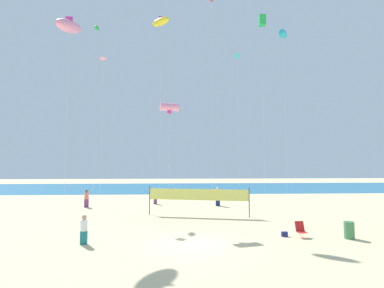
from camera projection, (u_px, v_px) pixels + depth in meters
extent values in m
plane|color=beige|center=(192.00, 244.00, 15.63)|extent=(120.00, 120.00, 0.00)
cube|color=#1E6B99|center=(182.00, 188.00, 49.54)|extent=(120.00, 20.00, 0.01)
cube|color=navy|center=(218.00, 202.00, 29.29)|extent=(0.41, 0.24, 0.85)
cylinder|color=#99B28C|center=(218.00, 194.00, 29.34)|extent=(0.43, 0.43, 0.70)
sphere|color=beige|center=(218.00, 189.00, 29.37)|extent=(0.31, 0.31, 0.31)
cube|color=#19727A|center=(84.00, 238.00, 15.68)|extent=(0.34, 0.20, 0.71)
cylinder|color=white|center=(84.00, 225.00, 15.72)|extent=(0.36, 0.36, 0.59)
sphere|color=tan|center=(84.00, 217.00, 15.75)|extent=(0.26, 0.26, 0.26)
cube|color=#7A3872|center=(155.00, 201.00, 30.54)|extent=(0.34, 0.20, 0.71)
cylinder|color=navy|center=(155.00, 194.00, 30.58)|extent=(0.36, 0.36, 0.59)
sphere|color=beige|center=(155.00, 190.00, 30.60)|extent=(0.26, 0.26, 0.26)
cube|color=#7A3872|center=(86.00, 203.00, 28.39)|extent=(0.38, 0.23, 0.78)
cylinder|color=#EA7260|center=(87.00, 196.00, 28.44)|extent=(0.39, 0.39, 0.65)
sphere|color=brown|center=(87.00, 191.00, 28.46)|extent=(0.29, 0.29, 0.29)
cube|color=red|center=(302.00, 232.00, 17.03)|extent=(0.52, 0.48, 0.03)
cube|color=red|center=(300.00, 226.00, 17.33)|extent=(0.52, 0.23, 0.57)
cylinder|color=silver|center=(303.00, 236.00, 16.87)|extent=(0.03, 0.03, 0.32)
cylinder|color=silver|center=(301.00, 234.00, 17.16)|extent=(0.03, 0.03, 0.32)
cylinder|color=#3F7F4C|center=(349.00, 230.00, 16.84)|extent=(0.56, 0.56, 0.97)
cylinder|color=#4C4C51|center=(150.00, 200.00, 24.56)|extent=(0.08, 0.08, 2.40)
cylinder|color=#4C4C51|center=(249.00, 202.00, 23.22)|extent=(0.08, 0.08, 2.40)
cube|color=#EAE566|center=(198.00, 195.00, 23.92)|extent=(8.04, 1.76, 0.90)
cube|color=navy|center=(284.00, 234.00, 17.30)|extent=(0.35, 0.18, 0.28)
cylinder|color=silver|center=(264.00, 108.00, 35.50)|extent=(0.01, 0.01, 21.87)
cube|color=green|center=(262.00, 20.00, 36.16)|extent=(0.84, 0.84, 1.27)
cylinder|color=silver|center=(95.00, 114.00, 32.11)|extent=(0.01, 0.01, 19.34)
ellipsoid|color=green|center=(97.00, 28.00, 32.69)|extent=(0.48, 1.28, 0.60)
cube|color=yellow|center=(97.00, 27.00, 32.70)|extent=(0.24, 0.06, 0.30)
cylinder|color=silver|center=(286.00, 117.00, 30.94)|extent=(0.01, 0.01, 18.25)
cone|color=#26BFCC|center=(284.00, 33.00, 31.48)|extent=(1.14, 0.69, 1.07)
cylinder|color=silver|center=(169.00, 164.00, 21.88)|extent=(0.01, 0.01, 8.55)
cylinder|color=pink|center=(169.00, 107.00, 22.13)|extent=(1.49, 0.89, 0.58)
sphere|color=#D833A5|center=(169.00, 112.00, 22.11)|extent=(0.35, 0.35, 0.35)
cylinder|color=silver|center=(102.00, 133.00, 27.06)|extent=(0.01, 0.01, 14.08)
pyramid|color=pink|center=(103.00, 58.00, 27.50)|extent=(0.60, 0.62, 0.25)
cylinder|color=silver|center=(238.00, 130.00, 29.85)|extent=(0.01, 0.01, 15.35)
pyramid|color=#26BFCC|center=(237.00, 56.00, 30.34)|extent=(0.60, 0.60, 0.35)
cylinder|color=silver|center=(212.00, 103.00, 27.62)|extent=(0.01, 0.01, 19.97)
pyramid|color=red|center=(212.00, 0.00, 28.22)|extent=(0.52, 0.52, 0.27)
cylinder|color=silver|center=(66.00, 122.00, 21.87)|extent=(0.01, 0.01, 14.75)
ellipsoid|color=pink|center=(69.00, 26.00, 22.31)|extent=(1.86, 3.05, 1.56)
cube|color=#D833A5|center=(69.00, 21.00, 22.33)|extent=(0.55, 0.06, 0.69)
cylinder|color=silver|center=(160.00, 115.00, 26.09)|extent=(0.01, 0.01, 17.14)
ellipsoid|color=yellow|center=(161.00, 22.00, 26.61)|extent=(1.96, 1.64, 0.79)
cube|color=#D833A5|center=(161.00, 19.00, 26.63)|extent=(0.38, 0.06, 0.47)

